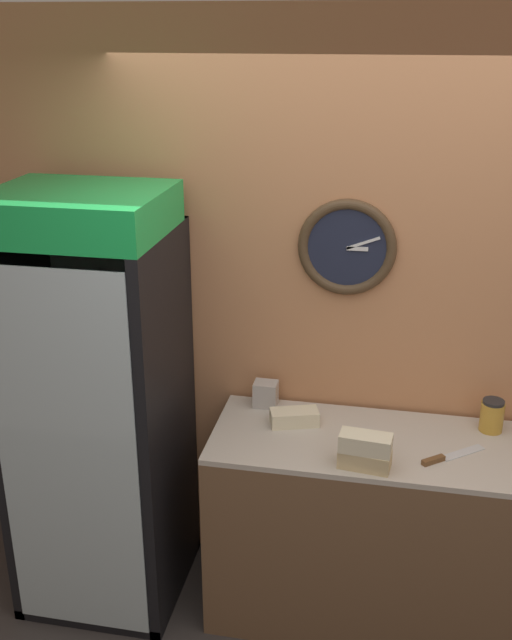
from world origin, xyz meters
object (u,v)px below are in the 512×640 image
Objects in this scene: beverage_cooler at (101,383)px; sandwich_stack_bottom at (365,459)px; napkin_dispenser at (266,394)px; condiment_jar at (492,416)px; sandwich_flat_left at (294,417)px; sandwich_stack_middle at (366,443)px; chefs_knife at (445,457)px.

sandwich_stack_bottom is at bearing -10.04° from beverage_cooler.
napkin_dispenser is (-0.49, 0.44, 0.02)m from sandwich_stack_bottom.
napkin_dispenser is at bearing 178.07° from condiment_jar.
napkin_dispenser is at bearing 136.72° from sandwich_flat_left.
condiment_jar is (0.53, 0.41, -0.04)m from sandwich_stack_middle.
sandwich_stack_bottom is at bearing -42.09° from napkin_dispenser.
sandwich_stack_middle reaches higher than condiment_jar.
beverage_cooler is 0.77m from napkin_dispenser.
beverage_cooler reaches higher than condiment_jar.
condiment_jar reaches higher than sandwich_stack_bottom.
sandwich_stack_middle is at bearing -42.09° from napkin_dispenser.
beverage_cooler reaches higher than napkin_dispenser.
chefs_knife is (1.54, -0.09, -0.15)m from beverage_cooler.
sandwich_stack_bottom reaches higher than sandwich_flat_left.
sandwich_flat_left is at bearing 138.50° from sandwich_stack_bottom.
sandwich_stack_middle reaches higher than napkin_dispenser.
sandwich_stack_middle is at bearing -10.04° from beverage_cooler.
chefs_knife is at bearing -126.31° from condiment_jar.
chefs_knife is 0.36m from condiment_jar.
condiment_jar is (0.86, 0.12, 0.04)m from sandwich_flat_left.
sandwich_stack_bottom is at bearing -41.50° from sandwich_flat_left.
beverage_cooler is at bearing 169.96° from sandwich_stack_bottom.
napkin_dispenser reaches higher than chefs_knife.
sandwich_stack_bottom is 0.81× the size of chefs_knife.
sandwich_flat_left is 0.87m from condiment_jar.
beverage_cooler is 16.59× the size of napkin_dispenser.
chefs_knife is (0.32, 0.13, -0.11)m from sandwich_stack_middle.
sandwich_stack_middle is at bearing -158.63° from chefs_knife.
chefs_knife is (0.66, -0.17, -0.03)m from sandwich_flat_left.
chefs_knife is 1.82× the size of condiment_jar.
sandwich_stack_middle is (0.00, 0.00, 0.08)m from sandwich_stack_bottom.
sandwich_stack_bottom is at bearing -158.63° from chefs_knife.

